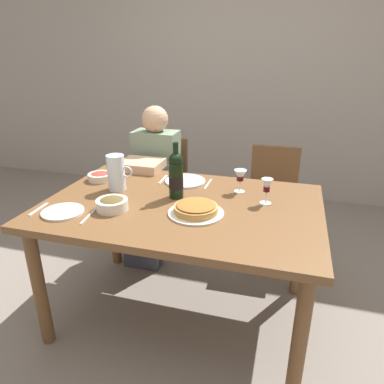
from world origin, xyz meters
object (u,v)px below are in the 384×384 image
wine_glass_left_diner (240,177)px  diner_left (152,180)px  dinner_plate_right_setting (185,181)px  salad_bowl (100,176)px  wine_glass_right_diner (267,187)px  dinner_plate_left_setting (63,212)px  chair_right (272,197)px  water_pitcher (117,175)px  olive_bowl (112,204)px  chair_left (163,184)px  wine_bottle (176,175)px  dining_table (182,218)px  baked_tart (196,209)px

wine_glass_left_diner → diner_left: size_ratio=0.12×
wine_glass_left_diner → dinner_plate_right_setting: (-0.36, 0.07, -0.09)m
salad_bowl → wine_glass_right_diner: bearing=-4.4°
dinner_plate_left_setting → dinner_plate_right_setting: same height
dinner_plate_right_setting → chair_right: size_ratio=0.29×
water_pitcher → olive_bowl: size_ratio=1.29×
water_pitcher → chair_left: size_ratio=0.25×
wine_glass_left_diner → chair_right: (0.17, 0.61, -0.36)m
salad_bowl → diner_left: (0.16, 0.45, -0.17)m
wine_bottle → chair_left: (-0.40, 0.82, -0.40)m
dining_table → wine_glass_left_diner: 0.42m
dining_table → diner_left: bearing=124.5°
dining_table → wine_bottle: bearing=126.2°
dinner_plate_left_setting → diner_left: size_ratio=0.18×
chair_right → water_pitcher: bearing=39.7°
wine_glass_right_diner → dinner_plate_right_setting: wine_glass_right_diner is taller
baked_tart → chair_right: chair_right is taller
baked_tart → wine_glass_right_diner: (0.33, 0.23, 0.07)m
wine_glass_left_diner → diner_left: 0.87m
diner_left → dinner_plate_left_setting: bearing=84.1°
olive_bowl → wine_glass_left_diner: (0.60, 0.44, 0.06)m
baked_tart → chair_left: 1.18m
wine_glass_left_diner → olive_bowl: bearing=-144.2°
wine_glass_right_diner → chair_right: (0.00, 0.74, -0.36)m
wine_glass_right_diner → chair_left: 1.23m
baked_tart → wine_glass_right_diner: size_ratio=2.01×
dinner_plate_left_setting → diner_left: 0.96m
wine_glass_right_diner → dining_table: bearing=-164.4°
dinner_plate_left_setting → chair_left: 1.22m
olive_bowl → dinner_plate_right_setting: 0.56m
water_pitcher → wine_glass_left_diner: 0.73m
wine_glass_left_diner → dinner_plate_left_setting: bearing=-146.9°
salad_bowl → wine_glass_left_diner: wine_glass_left_diner is taller
salad_bowl → dinner_plate_left_setting: 0.50m
wine_bottle → salad_bowl: wine_bottle is taller
dinner_plate_right_setting → chair_left: 0.73m
water_pitcher → wine_glass_right_diner: bearing=2.3°
dinner_plate_right_setting → chair_left: chair_left is taller
olive_bowl → wine_glass_left_diner: 0.75m
wine_glass_left_diner → chair_left: 1.03m
baked_tart → wine_glass_right_diner: 0.41m
baked_tart → dinner_plate_left_setting: baked_tart is taller
water_pitcher → chair_right: bearing=41.4°
water_pitcher → baked_tart: size_ratio=0.74×
dinner_plate_left_setting → chair_left: chair_left is taller
salad_bowl → olive_bowl: bearing=-53.1°
water_pitcher → dinner_plate_right_setting: water_pitcher is taller
wine_bottle → dinner_plate_left_setting: (-0.50, -0.36, -0.13)m
dinner_plate_left_setting → chair_right: 1.55m
olive_bowl → wine_glass_right_diner: (0.77, 0.31, 0.06)m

